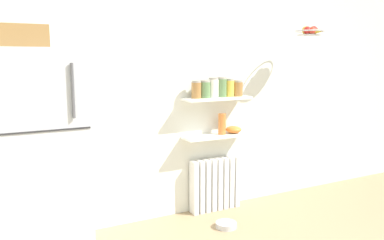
% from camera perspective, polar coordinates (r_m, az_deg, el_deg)
% --- Properties ---
extents(back_wall, '(7.04, 0.10, 2.60)m').
position_cam_1_polar(back_wall, '(4.10, -0.24, 4.54)').
color(back_wall, silver).
rests_on(back_wall, ground_plane).
extents(refrigerator, '(0.71, 0.66, 1.85)m').
position_cam_1_polar(refrigerator, '(3.36, -21.30, -4.30)').
color(refrigerator, '#B7BABF').
rests_on(refrigerator, ground_plane).
extents(radiator, '(0.56, 0.12, 0.56)m').
position_cam_1_polar(radiator, '(4.30, 3.34, -9.17)').
color(radiator, white).
rests_on(radiator, ground_plane).
extents(wall_shelf_lower, '(0.73, 0.22, 0.02)m').
position_cam_1_polar(wall_shelf_lower, '(4.14, 3.62, -2.30)').
color(wall_shelf_lower, white).
extents(wall_shelf_upper, '(0.73, 0.22, 0.02)m').
position_cam_1_polar(wall_shelf_upper, '(4.08, 3.67, 3.10)').
color(wall_shelf_upper, white).
extents(storage_jar_0, '(0.10, 0.10, 0.18)m').
position_cam_1_polar(storage_jar_0, '(3.95, 0.62, 4.38)').
color(storage_jar_0, olive).
rests_on(storage_jar_0, wall_shelf_upper).
extents(storage_jar_1, '(0.11, 0.11, 0.18)m').
position_cam_1_polar(storage_jar_1, '(4.00, 1.87, 4.43)').
color(storage_jar_1, '#5B7F4C').
rests_on(storage_jar_1, wall_shelf_upper).
extents(storage_jar_2, '(0.11, 0.11, 0.20)m').
position_cam_1_polar(storage_jar_2, '(4.05, 3.09, 4.65)').
color(storage_jar_2, silver).
rests_on(storage_jar_2, wall_shelf_upper).
extents(storage_jar_3, '(0.10, 0.10, 0.20)m').
position_cam_1_polar(storage_jar_3, '(4.10, 4.28, 4.70)').
color(storage_jar_3, '#5B7F4C').
rests_on(storage_jar_3, wall_shelf_upper).
extents(storage_jar_4, '(0.09, 0.09, 0.19)m').
position_cam_1_polar(storage_jar_4, '(4.15, 5.44, 4.61)').
color(storage_jar_4, yellow).
rests_on(storage_jar_4, wall_shelf_upper).
extents(storage_jar_5, '(0.11, 0.11, 0.17)m').
position_cam_1_polar(storage_jar_5, '(4.21, 6.57, 4.53)').
color(storage_jar_5, olive).
rests_on(storage_jar_5, wall_shelf_upper).
extents(vase, '(0.08, 0.08, 0.22)m').
position_cam_1_polar(vase, '(4.15, 4.33, -0.58)').
color(vase, '#CC7033').
rests_on(vase, wall_shelf_lower).
extents(shelf_bowl, '(0.17, 0.17, 0.08)m').
position_cam_1_polar(shelf_bowl, '(4.24, 5.98, -1.37)').
color(shelf_bowl, orange).
rests_on(shelf_bowl, wall_shelf_lower).
extents(pet_food_bowl, '(0.20, 0.20, 0.05)m').
position_cam_1_polar(pet_food_bowl, '(3.96, 4.92, -14.75)').
color(pet_food_bowl, '#B7B7BC').
rests_on(pet_food_bowl, ground_plane).
extents(hanging_fruit_basket, '(0.30, 0.30, 0.10)m').
position_cam_1_polar(hanging_fruit_basket, '(4.47, 16.54, 12.09)').
color(hanging_fruit_basket, '#B2B2B7').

